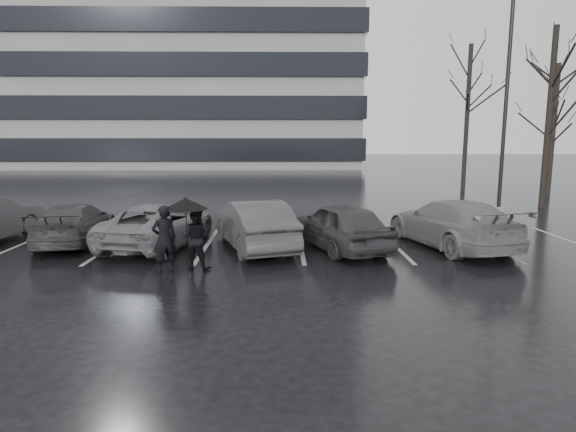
# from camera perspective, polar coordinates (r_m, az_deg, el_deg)

# --- Properties ---
(ground) EXTENTS (160.00, 160.00, 0.00)m
(ground) POSITION_cam_1_polar(r_m,az_deg,el_deg) (12.14, -0.88, -5.90)
(ground) COLOR black
(ground) RESTS_ON ground
(office_building) EXTENTS (61.00, 26.00, 29.00)m
(office_building) POSITION_cam_1_polar(r_m,az_deg,el_deg) (64.61, -21.97, 18.61)
(office_building) COLOR gray
(office_building) RESTS_ON ground
(car_main) EXTENTS (2.90, 4.35, 1.37)m
(car_main) POSITION_cam_1_polar(r_m,az_deg,el_deg) (13.83, 6.20, -1.15)
(car_main) COLOR black
(car_main) RESTS_ON ground
(car_west_a) EXTENTS (2.73, 4.53, 1.41)m
(car_west_a) POSITION_cam_1_polar(r_m,az_deg,el_deg) (13.89, -4.02, -0.99)
(car_west_a) COLOR #2A2A2C
(car_west_a) RESTS_ON ground
(car_west_b) EXTENTS (2.98, 4.88, 1.26)m
(car_west_b) POSITION_cam_1_polar(r_m,az_deg,el_deg) (14.70, -15.04, -1.01)
(car_west_b) COLOR #535356
(car_west_b) RESTS_ON ground
(car_west_c) EXTENTS (2.24, 4.37, 1.21)m
(car_west_c) POSITION_cam_1_polar(r_m,az_deg,el_deg) (15.93, -23.96, -0.81)
(car_west_c) COLOR black
(car_west_c) RESTS_ON ground
(car_east) EXTENTS (3.10, 5.17, 1.40)m
(car_east) POSITION_cam_1_polar(r_m,az_deg,el_deg) (14.86, 18.75, -0.81)
(car_east) COLOR #535356
(car_east) RESTS_ON ground
(pedestrian_left) EXTENTS (0.70, 0.62, 1.62)m
(pedestrian_left) POSITION_cam_1_polar(r_m,az_deg,el_deg) (11.77, -14.45, -2.64)
(pedestrian_left) COLOR black
(pedestrian_left) RESTS_ON ground
(pedestrian_right) EXTENTS (0.85, 0.74, 1.52)m
(pedestrian_right) POSITION_cam_1_polar(r_m,az_deg,el_deg) (11.86, -10.86, -2.65)
(pedestrian_right) COLOR black
(pedestrian_right) RESTS_ON ground
(umbrella) EXTENTS (1.05, 1.05, 1.79)m
(umbrella) POSITION_cam_1_polar(r_m,az_deg,el_deg) (11.70, -12.04, 1.45)
(umbrella) COLOR black
(umbrella) RESTS_ON ground
(lamp_post) EXTENTS (0.51, 0.51, 9.26)m
(lamp_post) POSITION_cam_1_polar(r_m,az_deg,el_deg) (22.56, 24.36, 11.19)
(lamp_post) COLOR gray
(lamp_post) RESTS_ON ground
(stall_stripes) EXTENTS (19.72, 5.00, 0.00)m
(stall_stripes) POSITION_cam_1_polar(r_m,az_deg,el_deg) (14.59, -4.03, -3.31)
(stall_stripes) COLOR #9B9B9E
(stall_stripes) RESTS_ON ground
(tree_east) EXTENTS (0.26, 0.26, 8.00)m
(tree_east) POSITION_cam_1_polar(r_m,az_deg,el_deg) (24.82, 28.51, 10.09)
(tree_east) COLOR black
(tree_east) RESTS_ON ground
(tree_ne) EXTENTS (0.26, 0.26, 7.00)m
(tree_ne) POSITION_cam_1_polar(r_m,az_deg,el_deg) (29.52, 28.91, 8.79)
(tree_ne) COLOR black
(tree_ne) RESTS_ON ground
(tree_north) EXTENTS (0.26, 0.26, 8.50)m
(tree_north) POSITION_cam_1_polar(r_m,az_deg,el_deg) (30.76, 20.44, 10.73)
(tree_north) COLOR black
(tree_north) RESTS_ON ground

